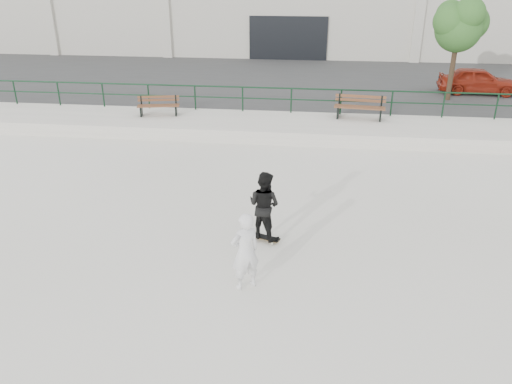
# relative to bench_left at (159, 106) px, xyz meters

# --- Properties ---
(ground) EXTENTS (120.00, 120.00, 0.00)m
(ground) POSITION_rel_bench_left_xyz_m (4.27, -9.79, -0.88)
(ground) COLOR beige
(ground) RESTS_ON ground
(ledge) EXTENTS (30.00, 3.00, 0.50)m
(ledge) POSITION_rel_bench_left_xyz_m (4.27, -0.29, -0.63)
(ledge) COLOR silver
(ledge) RESTS_ON ground
(parking_strip) EXTENTS (60.00, 14.00, 0.50)m
(parking_strip) POSITION_rel_bench_left_xyz_m (4.27, 8.21, -0.63)
(parking_strip) COLOR #393939
(parking_strip) RESTS_ON ground
(railing) EXTENTS (28.00, 0.06, 1.03)m
(railing) POSITION_rel_bench_left_xyz_m (4.27, 1.01, 0.36)
(railing) COLOR #12331D
(railing) RESTS_ON ledge
(bench_left) EXTENTS (1.72, 0.81, 0.77)m
(bench_left) POSITION_rel_bench_left_xyz_m (0.00, 0.00, 0.00)
(bench_left) COLOR brown
(bench_left) RESTS_ON ledge
(bench_right) EXTENTS (2.01, 0.79, 0.90)m
(bench_right) POSITION_rel_bench_left_xyz_m (7.99, 0.48, 0.07)
(bench_right) COLOR brown
(bench_right) RESTS_ON ledge
(tree) EXTENTS (2.46, 2.19, 4.38)m
(tree) POSITION_rel_bench_left_xyz_m (12.20, 4.14, 2.90)
(tree) COLOR #483424
(tree) RESTS_ON parking_strip
(red_car) EXTENTS (3.68, 1.68, 1.22)m
(red_car) POSITION_rel_bench_left_xyz_m (13.79, 5.58, 0.23)
(red_car) COLOR maroon
(red_car) RESTS_ON parking_strip
(skateboard) EXTENTS (0.80, 0.45, 0.09)m
(skateboard) POSITION_rel_bench_left_xyz_m (5.23, -8.75, -0.81)
(skateboard) COLOR black
(skateboard) RESTS_ON ground
(standing_skater) EXTENTS (0.99, 0.92, 1.64)m
(standing_skater) POSITION_rel_bench_left_xyz_m (5.23, -8.75, 0.04)
(standing_skater) COLOR black
(standing_skater) RESTS_ON skateboard
(seated_skater) EXTENTS (0.72, 0.67, 1.66)m
(seated_skater) POSITION_rel_bench_left_xyz_m (5.06, -10.71, -0.05)
(seated_skater) COLOR white
(seated_skater) RESTS_ON ground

